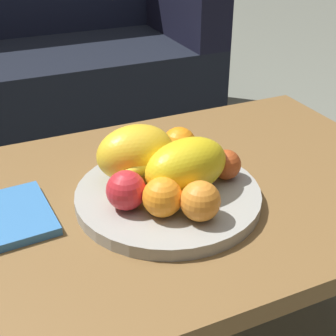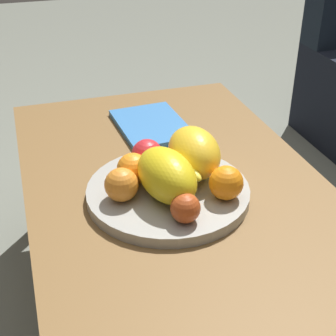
{
  "view_description": "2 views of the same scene",
  "coord_description": "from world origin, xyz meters",
  "px_view_note": "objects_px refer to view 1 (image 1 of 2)",
  "views": [
    {
      "loc": [
        -0.3,
        -0.75,
        0.95
      ],
      "look_at": [
        0.02,
        -0.04,
        0.5
      ],
      "focal_mm": 51.2,
      "sensor_mm": 36.0,
      "label": 1
    },
    {
      "loc": [
        0.91,
        -0.31,
        1.05
      ],
      "look_at": [
        0.02,
        -0.04,
        0.5
      ],
      "focal_mm": 53.49,
      "sensor_mm": 36.0,
      "label": 2
    }
  ],
  "objects_px": {
    "orange_front": "(162,197)",
    "apple_front": "(126,190)",
    "orange_left": "(179,144)",
    "orange_back": "(200,201)",
    "fruit_bowl": "(168,196)",
    "apple_right": "(226,165)",
    "melon_large_front": "(186,166)",
    "banana_bunch": "(158,171)",
    "coffee_table": "(150,212)",
    "melon_smaller_beside": "(135,153)",
    "couch": "(3,73)"
  },
  "relations": [
    {
      "from": "orange_front",
      "to": "apple_front",
      "type": "xyz_separation_m",
      "value": [
        -0.05,
        0.05,
        0.0
      ]
    },
    {
      "from": "orange_left",
      "to": "orange_front",
      "type": "bearing_deg",
      "value": -123.52
    },
    {
      "from": "orange_left",
      "to": "orange_back",
      "type": "distance_m",
      "value": 0.22
    },
    {
      "from": "fruit_bowl",
      "to": "apple_right",
      "type": "height_order",
      "value": "apple_right"
    },
    {
      "from": "melon_large_front",
      "to": "banana_bunch",
      "type": "relative_size",
      "value": 1.01
    },
    {
      "from": "coffee_table",
      "to": "melon_large_front",
      "type": "height_order",
      "value": "melon_large_front"
    },
    {
      "from": "banana_bunch",
      "to": "melon_smaller_beside",
      "type": "bearing_deg",
      "value": 128.7
    },
    {
      "from": "fruit_bowl",
      "to": "orange_front",
      "type": "distance_m",
      "value": 0.09
    },
    {
      "from": "apple_front",
      "to": "fruit_bowl",
      "type": "bearing_deg",
      "value": 13.15
    },
    {
      "from": "orange_left",
      "to": "orange_back",
      "type": "height_order",
      "value": "orange_left"
    },
    {
      "from": "coffee_table",
      "to": "couch",
      "type": "distance_m",
      "value": 1.3
    },
    {
      "from": "couch",
      "to": "melon_smaller_beside",
      "type": "height_order",
      "value": "couch"
    },
    {
      "from": "coffee_table",
      "to": "apple_front",
      "type": "relative_size",
      "value": 15.92
    },
    {
      "from": "melon_large_front",
      "to": "orange_back",
      "type": "distance_m",
      "value": 0.1
    },
    {
      "from": "fruit_bowl",
      "to": "orange_left",
      "type": "distance_m",
      "value": 0.14
    },
    {
      "from": "apple_right",
      "to": "melon_smaller_beside",
      "type": "bearing_deg",
      "value": 154.87
    },
    {
      "from": "couch",
      "to": "orange_front",
      "type": "xyz_separation_m",
      "value": [
        0.12,
        -1.39,
        0.18
      ]
    },
    {
      "from": "fruit_bowl",
      "to": "melon_smaller_beside",
      "type": "bearing_deg",
      "value": 117.23
    },
    {
      "from": "fruit_bowl",
      "to": "melon_large_front",
      "type": "bearing_deg",
      "value": -22.1
    },
    {
      "from": "melon_smaller_beside",
      "to": "apple_front",
      "type": "distance_m",
      "value": 0.11
    },
    {
      "from": "orange_front",
      "to": "fruit_bowl",
      "type": "bearing_deg",
      "value": 58.66
    },
    {
      "from": "fruit_bowl",
      "to": "orange_left",
      "type": "height_order",
      "value": "orange_left"
    },
    {
      "from": "melon_smaller_beside",
      "to": "apple_right",
      "type": "bearing_deg",
      "value": -25.13
    },
    {
      "from": "apple_front",
      "to": "coffee_table",
      "type": "bearing_deg",
      "value": 39.83
    },
    {
      "from": "melon_large_front",
      "to": "apple_right",
      "type": "xyz_separation_m",
      "value": [
        0.09,
        0.01,
        -0.02
      ]
    },
    {
      "from": "orange_front",
      "to": "apple_right",
      "type": "xyz_separation_m",
      "value": [
        0.17,
        0.06,
        -0.01
      ]
    },
    {
      "from": "coffee_table",
      "to": "apple_front",
      "type": "bearing_deg",
      "value": -140.17
    },
    {
      "from": "melon_smaller_beside",
      "to": "apple_front",
      "type": "relative_size",
      "value": 2.16
    },
    {
      "from": "couch",
      "to": "orange_back",
      "type": "xyz_separation_m",
      "value": [
        0.17,
        -1.43,
        0.18
      ]
    },
    {
      "from": "melon_large_front",
      "to": "orange_left",
      "type": "bearing_deg",
      "value": 70.84
    },
    {
      "from": "orange_left",
      "to": "apple_front",
      "type": "bearing_deg",
      "value": -142.58
    },
    {
      "from": "orange_back",
      "to": "banana_bunch",
      "type": "bearing_deg",
      "value": 98.22
    },
    {
      "from": "coffee_table",
      "to": "orange_front",
      "type": "height_order",
      "value": "orange_front"
    },
    {
      "from": "orange_front",
      "to": "orange_left",
      "type": "relative_size",
      "value": 0.98
    },
    {
      "from": "couch",
      "to": "orange_front",
      "type": "height_order",
      "value": "couch"
    },
    {
      "from": "orange_back",
      "to": "couch",
      "type": "bearing_deg",
      "value": 96.89
    },
    {
      "from": "coffee_table",
      "to": "melon_large_front",
      "type": "xyz_separation_m",
      "value": [
        0.06,
        -0.05,
        0.12
      ]
    },
    {
      "from": "coffee_table",
      "to": "orange_left",
      "type": "distance_m",
      "value": 0.16
    },
    {
      "from": "orange_back",
      "to": "banana_bunch",
      "type": "distance_m",
      "value": 0.14
    },
    {
      "from": "orange_front",
      "to": "apple_front",
      "type": "height_order",
      "value": "apple_front"
    },
    {
      "from": "coffee_table",
      "to": "apple_right",
      "type": "height_order",
      "value": "apple_right"
    },
    {
      "from": "melon_large_front",
      "to": "couch",
      "type": "bearing_deg",
      "value": 98.15
    },
    {
      "from": "orange_front",
      "to": "apple_right",
      "type": "distance_m",
      "value": 0.18
    },
    {
      "from": "couch",
      "to": "apple_front",
      "type": "bearing_deg",
      "value": -87.17
    },
    {
      "from": "orange_left",
      "to": "apple_front",
      "type": "relative_size",
      "value": 1.0
    },
    {
      "from": "couch",
      "to": "orange_left",
      "type": "height_order",
      "value": "couch"
    },
    {
      "from": "melon_large_front",
      "to": "orange_front",
      "type": "xyz_separation_m",
      "value": [
        -0.07,
        -0.06,
        -0.02
      ]
    },
    {
      "from": "couch",
      "to": "fruit_bowl",
      "type": "height_order",
      "value": "couch"
    },
    {
      "from": "melon_smaller_beside",
      "to": "orange_left",
      "type": "height_order",
      "value": "melon_smaller_beside"
    },
    {
      "from": "melon_large_front",
      "to": "apple_right",
      "type": "bearing_deg",
      "value": 5.93
    }
  ]
}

